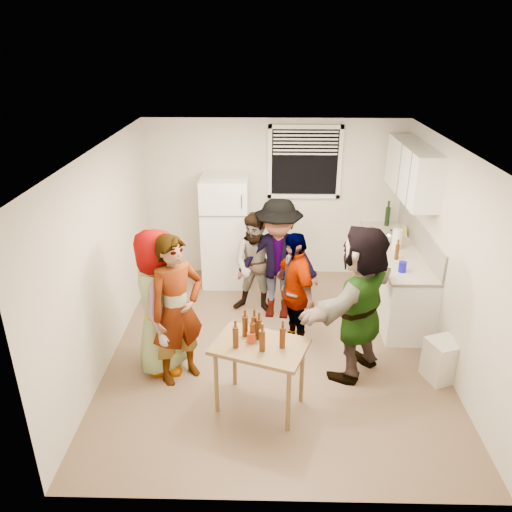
{
  "coord_description": "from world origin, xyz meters",
  "views": [
    {
      "loc": [
        -0.12,
        -5.27,
        3.62
      ],
      "look_at": [
        -0.25,
        0.28,
        1.15
      ],
      "focal_mm": 35.0,
      "sensor_mm": 36.0,
      "label": 1
    }
  ],
  "objects_px": {
    "beer_bottle_counter": "(396,259)",
    "guest_stripe": "(182,376)",
    "guest_back_left": "(257,311)",
    "guest_back_right": "(277,315)",
    "guest_orange": "(353,370)",
    "wine_bottle": "(386,225)",
    "guest_black": "(292,345)",
    "beer_bottle_table": "(253,342)",
    "trash_bin": "(442,360)",
    "refrigerator": "(226,231)",
    "kettle": "(390,242)",
    "serving_table": "(260,405)",
    "red_cup": "(251,342)",
    "guest_grey": "(164,365)",
    "blue_cup": "(402,272)"
  },
  "relations": [
    {
      "from": "kettle",
      "to": "guest_black",
      "type": "height_order",
      "value": "kettle"
    },
    {
      "from": "refrigerator",
      "to": "guest_orange",
      "type": "height_order",
      "value": "refrigerator"
    },
    {
      "from": "beer_bottle_counter",
      "to": "red_cup",
      "type": "xyz_separation_m",
      "value": [
        -1.86,
        -1.8,
        -0.13
      ]
    },
    {
      "from": "red_cup",
      "to": "guest_black",
      "type": "relative_size",
      "value": 0.07
    },
    {
      "from": "trash_bin",
      "to": "guest_stripe",
      "type": "xyz_separation_m",
      "value": [
        -2.97,
        -0.03,
        -0.25
      ]
    },
    {
      "from": "serving_table",
      "to": "guest_back_right",
      "type": "distance_m",
      "value": 1.91
    },
    {
      "from": "guest_back_left",
      "to": "guest_back_right",
      "type": "height_order",
      "value": "guest_back_right"
    },
    {
      "from": "guest_black",
      "to": "guest_orange",
      "type": "bearing_deg",
      "value": 30.73
    },
    {
      "from": "blue_cup",
      "to": "beer_bottle_table",
      "type": "distance_m",
      "value": 2.31
    },
    {
      "from": "serving_table",
      "to": "kettle",
      "type": "bearing_deg",
      "value": 53.25
    },
    {
      "from": "beer_bottle_table",
      "to": "guest_orange",
      "type": "relative_size",
      "value": 0.12
    },
    {
      "from": "refrigerator",
      "to": "serving_table",
      "type": "distance_m",
      "value": 3.12
    },
    {
      "from": "guest_back_left",
      "to": "guest_orange",
      "type": "relative_size",
      "value": 0.81
    },
    {
      "from": "blue_cup",
      "to": "guest_black",
      "type": "bearing_deg",
      "value": -167.27
    },
    {
      "from": "wine_bottle",
      "to": "guest_black",
      "type": "xyz_separation_m",
      "value": [
        -1.53,
        -1.97,
        -0.9
      ]
    },
    {
      "from": "blue_cup",
      "to": "guest_black",
      "type": "xyz_separation_m",
      "value": [
        -1.36,
        -0.31,
        -0.9
      ]
    },
    {
      "from": "wine_bottle",
      "to": "red_cup",
      "type": "xyz_separation_m",
      "value": [
        -2.01,
        -3.08,
        -0.13
      ]
    },
    {
      "from": "beer_bottle_counter",
      "to": "beer_bottle_table",
      "type": "xyz_separation_m",
      "value": [
        -1.85,
        -1.79,
        -0.13
      ]
    },
    {
      "from": "refrigerator",
      "to": "blue_cup",
      "type": "relative_size",
      "value": 12.77
    },
    {
      "from": "wine_bottle",
      "to": "beer_bottle_counter",
      "type": "relative_size",
      "value": 1.42
    },
    {
      "from": "refrigerator",
      "to": "beer_bottle_counter",
      "type": "distance_m",
      "value": 2.6
    },
    {
      "from": "guest_grey",
      "to": "guest_back_right",
      "type": "distance_m",
      "value": 1.83
    },
    {
      "from": "kettle",
      "to": "serving_table",
      "type": "distance_m",
      "value": 3.18
    },
    {
      "from": "serving_table",
      "to": "guest_black",
      "type": "distance_m",
      "value": 1.22
    },
    {
      "from": "beer_bottle_counter",
      "to": "guest_black",
      "type": "bearing_deg",
      "value": -153.41
    },
    {
      "from": "beer_bottle_table",
      "to": "guest_black",
      "type": "bearing_deg",
      "value": 66.63
    },
    {
      "from": "kettle",
      "to": "trash_bin",
      "type": "bearing_deg",
      "value": -70.9
    },
    {
      "from": "beer_bottle_counter",
      "to": "guest_stripe",
      "type": "bearing_deg",
      "value": -153.29
    },
    {
      "from": "beer_bottle_counter",
      "to": "beer_bottle_table",
      "type": "bearing_deg",
      "value": -136.04
    },
    {
      "from": "kettle",
      "to": "serving_table",
      "type": "xyz_separation_m",
      "value": [
        -1.83,
        -2.45,
        -0.9
      ]
    },
    {
      "from": "refrigerator",
      "to": "guest_orange",
      "type": "xyz_separation_m",
      "value": [
        1.67,
        -2.31,
        -0.85
      ]
    },
    {
      "from": "guest_grey",
      "to": "guest_stripe",
      "type": "bearing_deg",
      "value": -129.38
    },
    {
      "from": "kettle",
      "to": "guest_stripe",
      "type": "xyz_separation_m",
      "value": [
        -2.73,
        -1.96,
        -0.9
      ]
    },
    {
      "from": "beer_bottle_counter",
      "to": "guest_orange",
      "type": "bearing_deg",
      "value": -119.51
    },
    {
      "from": "guest_black",
      "to": "trash_bin",
      "type": "bearing_deg",
      "value": 46.21
    },
    {
      "from": "beer_bottle_counter",
      "to": "serving_table",
      "type": "distance_m",
      "value": 2.71
    },
    {
      "from": "kettle",
      "to": "guest_back_right",
      "type": "bearing_deg",
      "value": -148.96
    },
    {
      "from": "guest_back_left",
      "to": "refrigerator",
      "type": "bearing_deg",
      "value": 130.9
    },
    {
      "from": "guest_grey",
      "to": "guest_stripe",
      "type": "distance_m",
      "value": 0.31
    },
    {
      "from": "refrigerator",
      "to": "wine_bottle",
      "type": "relative_size",
      "value": 5.78
    },
    {
      "from": "kettle",
      "to": "wine_bottle",
      "type": "height_order",
      "value": "wine_bottle"
    },
    {
      "from": "guest_stripe",
      "to": "beer_bottle_counter",
      "type": "bearing_deg",
      "value": -12.13
    },
    {
      "from": "wine_bottle",
      "to": "guest_back_left",
      "type": "distance_m",
      "value": 2.46
    },
    {
      "from": "kettle",
      "to": "guest_back_right",
      "type": "height_order",
      "value": "kettle"
    },
    {
      "from": "wine_bottle",
      "to": "guest_back_right",
      "type": "relative_size",
      "value": 0.17
    },
    {
      "from": "refrigerator",
      "to": "guest_black",
      "type": "distance_m",
      "value": 2.21
    },
    {
      "from": "blue_cup",
      "to": "guest_black",
      "type": "relative_size",
      "value": 0.09
    },
    {
      "from": "wine_bottle",
      "to": "trash_bin",
      "type": "relative_size",
      "value": 0.6
    },
    {
      "from": "guest_grey",
      "to": "guest_back_right",
      "type": "height_order",
      "value": "guest_back_right"
    },
    {
      "from": "beer_bottle_counter",
      "to": "guest_grey",
      "type": "height_order",
      "value": "beer_bottle_counter"
    }
  ]
}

